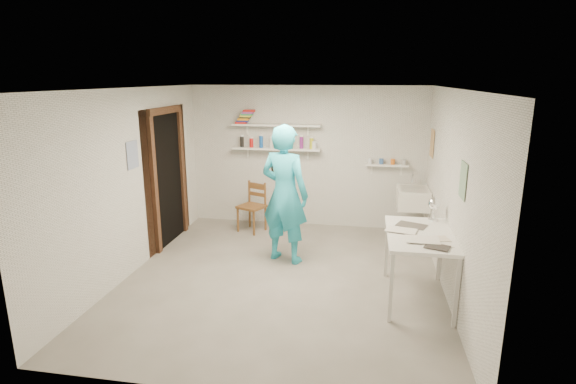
% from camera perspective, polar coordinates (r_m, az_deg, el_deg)
% --- Properties ---
extents(floor, '(4.00, 4.50, 0.02)m').
position_cam_1_polar(floor, '(5.94, -0.67, -10.92)').
color(floor, slate).
rests_on(floor, ground).
extents(ceiling, '(4.00, 4.50, 0.02)m').
position_cam_1_polar(ceiling, '(5.37, -0.75, 13.13)').
color(ceiling, silver).
rests_on(ceiling, wall_back).
extents(wall_back, '(4.00, 0.02, 2.40)m').
position_cam_1_polar(wall_back, '(7.72, 2.36, 4.46)').
color(wall_back, silver).
rests_on(wall_back, ground).
extents(wall_front, '(4.00, 0.02, 2.40)m').
position_cam_1_polar(wall_front, '(3.44, -7.65, -8.46)').
color(wall_front, silver).
rests_on(wall_front, ground).
extents(wall_left, '(0.02, 4.50, 2.40)m').
position_cam_1_polar(wall_left, '(6.21, -19.27, 1.22)').
color(wall_left, silver).
rests_on(wall_left, ground).
extents(wall_right, '(0.02, 4.50, 2.40)m').
position_cam_1_polar(wall_right, '(5.54, 20.20, -0.39)').
color(wall_right, silver).
rests_on(wall_right, ground).
extents(doorway_recess, '(0.02, 0.90, 2.00)m').
position_cam_1_polar(doorway_recess, '(7.16, -14.99, 1.56)').
color(doorway_recess, black).
rests_on(doorway_recess, wall_left).
extents(corridor_box, '(1.40, 1.50, 2.10)m').
position_cam_1_polar(corridor_box, '(7.47, -19.98, 2.10)').
color(corridor_box, brown).
rests_on(corridor_box, ground).
extents(door_lintel, '(0.06, 1.05, 0.10)m').
position_cam_1_polar(door_lintel, '(7.00, -15.40, 9.97)').
color(door_lintel, brown).
rests_on(door_lintel, wall_left).
extents(door_jamb_near, '(0.06, 0.10, 2.00)m').
position_cam_1_polar(door_jamb_near, '(6.71, -16.59, 0.61)').
color(door_jamb_near, brown).
rests_on(door_jamb_near, ground).
extents(door_jamb_far, '(0.06, 0.10, 2.00)m').
position_cam_1_polar(door_jamb_far, '(7.59, -13.30, 2.39)').
color(door_jamb_far, brown).
rests_on(door_jamb_far, ground).
extents(shelf_lower, '(1.50, 0.22, 0.03)m').
position_cam_1_polar(shelf_lower, '(7.65, -1.49, 5.52)').
color(shelf_lower, white).
rests_on(shelf_lower, wall_back).
extents(shelf_upper, '(1.50, 0.22, 0.03)m').
position_cam_1_polar(shelf_upper, '(7.59, -1.51, 8.50)').
color(shelf_upper, white).
rests_on(shelf_upper, wall_back).
extents(ledge_shelf, '(0.70, 0.14, 0.03)m').
position_cam_1_polar(ledge_shelf, '(7.59, 12.44, 3.35)').
color(ledge_shelf, white).
rests_on(ledge_shelf, wall_back).
extents(poster_left, '(0.01, 0.28, 0.36)m').
position_cam_1_polar(poster_left, '(6.18, -19.14, 4.48)').
color(poster_left, '#334C7F').
rests_on(poster_left, wall_left).
extents(poster_right_a, '(0.01, 0.34, 0.42)m').
position_cam_1_polar(poster_right_a, '(7.22, 17.83, 5.91)').
color(poster_right_a, '#995933').
rests_on(poster_right_a, wall_right).
extents(poster_right_b, '(0.01, 0.30, 0.38)m').
position_cam_1_polar(poster_right_b, '(4.94, 21.33, 1.38)').
color(poster_right_b, '#3F724C').
rests_on(poster_right_b, wall_right).
extents(belfast_sink, '(0.48, 0.60, 0.30)m').
position_cam_1_polar(belfast_sink, '(7.25, 15.56, -0.75)').
color(belfast_sink, white).
rests_on(belfast_sink, wall_right).
extents(man, '(0.82, 0.67, 1.93)m').
position_cam_1_polar(man, '(6.17, -0.42, -0.30)').
color(man, '#29B3CF').
rests_on(man, ground).
extents(wall_clock, '(0.34, 0.15, 0.35)m').
position_cam_1_polar(wall_clock, '(6.31, -0.75, 3.03)').
color(wall_clock, '#C9B589').
rests_on(wall_clock, man).
extents(wooden_chair, '(0.52, 0.51, 0.85)m').
position_cam_1_polar(wooden_chair, '(7.53, -4.66, -1.86)').
color(wooden_chair, brown).
rests_on(wooden_chair, ground).
extents(work_table, '(0.73, 1.22, 0.82)m').
position_cam_1_polar(work_table, '(5.46, 16.14, -9.07)').
color(work_table, white).
rests_on(work_table, ground).
extents(desk_lamp, '(0.15, 0.15, 0.15)m').
position_cam_1_polar(desk_lamp, '(5.74, 18.08, -1.40)').
color(desk_lamp, white).
rests_on(desk_lamp, work_table).
extents(spray_cans, '(1.29, 0.06, 0.17)m').
position_cam_1_polar(spray_cans, '(7.63, -1.50, 6.26)').
color(spray_cans, black).
rests_on(spray_cans, shelf_lower).
extents(book_stack, '(0.32, 0.14, 0.22)m').
position_cam_1_polar(book_stack, '(7.70, -5.44, 9.48)').
color(book_stack, red).
rests_on(book_stack, shelf_upper).
extents(ledge_pots, '(0.48, 0.07, 0.09)m').
position_cam_1_polar(ledge_pots, '(7.58, 12.46, 3.80)').
color(ledge_pots, silver).
rests_on(ledge_pots, ledge_shelf).
extents(papers, '(0.30, 0.22, 0.02)m').
position_cam_1_polar(papers, '(5.31, 16.46, -4.89)').
color(papers, silver).
rests_on(papers, work_table).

